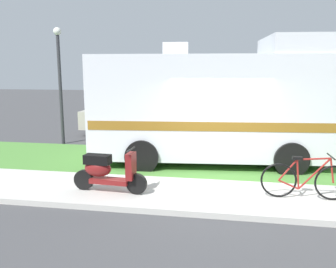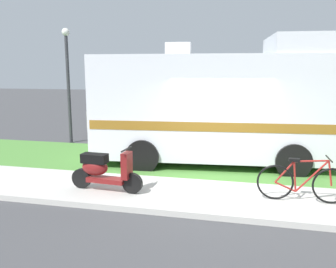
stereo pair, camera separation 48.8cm
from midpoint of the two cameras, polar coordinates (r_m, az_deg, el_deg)
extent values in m
plane|color=#424244|center=(8.55, 9.87, -7.99)|extent=(80.00, 80.00, 0.00)
cube|color=beige|center=(7.40, 9.35, -10.42)|extent=(24.00, 2.00, 0.12)
cube|color=#4C8438|center=(9.98, 10.37, -5.10)|extent=(24.00, 3.40, 0.08)
cube|color=silver|center=(9.99, 8.80, 4.65)|extent=(6.78, 3.12, 2.80)
cube|color=silver|center=(10.29, 22.86, 13.35)|extent=(2.02, 2.55, 0.50)
cube|color=#8C601E|center=(10.03, 8.73, 2.27)|extent=(6.66, 3.13, 0.24)
cube|color=black|center=(10.54, 27.06, 6.62)|extent=(0.28, 2.14, 0.90)
cube|color=silver|center=(9.99, 3.22, 13.83)|extent=(0.75, 0.66, 0.36)
cylinder|color=black|center=(11.58, 18.65, -1.25)|extent=(0.92, 0.36, 0.90)
cylinder|color=black|center=(9.28, 21.44, -4.21)|extent=(0.92, 0.36, 0.90)
cylinder|color=black|center=(11.47, -0.56, -0.81)|extent=(0.92, 0.36, 0.90)
cylinder|color=black|center=(9.14, -2.71, -3.70)|extent=(0.92, 0.36, 0.90)
cylinder|color=black|center=(7.34, -4.01, -8.17)|extent=(0.45, 0.13, 0.44)
cylinder|color=black|center=(7.83, -12.38, -7.20)|extent=(0.45, 0.13, 0.44)
cube|color=maroon|center=(7.56, -8.34, -7.54)|extent=(0.86, 0.33, 0.10)
cube|color=black|center=(7.54, -10.27, -4.00)|extent=(0.58, 0.30, 0.20)
ellipsoid|color=maroon|center=(7.59, -10.22, -5.46)|extent=(0.62, 0.34, 0.36)
cube|color=maroon|center=(7.27, -4.95, -5.23)|extent=(0.16, 0.33, 0.56)
cylinder|color=black|center=(7.18, -4.99, -2.54)|extent=(0.07, 0.50, 0.04)
sphere|color=white|center=(7.22, -4.97, -3.85)|extent=(0.12, 0.12, 0.12)
torus|color=black|center=(7.54, 27.17, -7.68)|extent=(0.72, 0.04, 0.72)
torus|color=black|center=(7.34, 19.18, -7.57)|extent=(0.72, 0.04, 0.72)
cylinder|color=maroon|center=(7.41, 24.52, -6.41)|extent=(0.59, 0.04, 0.69)
cylinder|color=maroon|center=(7.36, 22.10, -6.56)|extent=(0.10, 0.04, 0.62)
cylinder|color=maroon|center=(7.33, 24.46, -4.11)|extent=(0.63, 0.04, 0.09)
cylinder|color=maroon|center=(7.40, 20.69, -8.20)|extent=(0.41, 0.04, 0.20)
cylinder|color=maroon|center=(7.30, 20.59, -5.92)|extent=(0.36, 0.04, 0.47)
cylinder|color=maroon|center=(7.46, 27.02, -5.85)|extent=(0.12, 0.04, 0.51)
cube|color=black|center=(7.26, 22.03, -4.01)|extent=(0.20, 0.10, 0.06)
cylinder|color=black|center=(7.38, 26.89, -3.68)|extent=(0.03, 0.52, 0.03)
cube|color=#B7B29E|center=(14.44, 3.40, 3.84)|extent=(2.26, 2.07, 1.52)
cube|color=black|center=(14.40, 3.42, 5.66)|extent=(2.15, 2.09, 0.44)
cube|color=#B7B29E|center=(15.12, -6.01, 2.63)|extent=(2.76, 2.07, 0.76)
cylinder|color=black|center=(15.47, 4.64, 1.79)|extent=(0.76, 0.24, 0.76)
cylinder|color=black|center=(13.54, 3.38, 0.58)|extent=(0.76, 0.24, 0.76)
cylinder|color=black|center=(16.19, -5.93, 2.14)|extent=(0.76, 0.24, 0.76)
cylinder|color=black|center=(14.35, -8.52, 1.04)|extent=(0.76, 0.24, 0.76)
cylinder|color=#333338|center=(13.29, -15.13, 6.98)|extent=(0.12, 0.12, 3.94)
sphere|color=silver|center=(13.35, -15.57, 15.98)|extent=(0.28, 0.28, 0.28)
camera|label=1|loc=(0.24, -88.40, 0.29)|focal=36.77mm
camera|label=2|loc=(0.24, 91.60, -0.29)|focal=36.77mm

